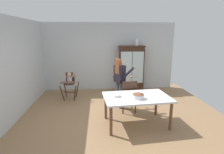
% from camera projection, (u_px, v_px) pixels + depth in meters
% --- Properties ---
extents(ground_plane, '(6.24, 6.24, 0.00)m').
position_uv_depth(ground_plane, '(114.00, 115.00, 5.15)').
color(ground_plane, '#93704C').
extents(wall_back, '(5.32, 0.06, 2.70)m').
position_uv_depth(wall_back, '(109.00, 57.00, 7.39)').
color(wall_back, silver).
rests_on(wall_back, ground_plane).
extents(wall_left, '(0.06, 5.32, 2.70)m').
position_uv_depth(wall_left, '(12.00, 70.00, 4.65)').
color(wall_left, silver).
rests_on(wall_left, ground_plane).
extents(china_cabinet, '(1.03, 0.48, 1.81)m').
position_uv_depth(china_cabinet, '(131.00, 68.00, 7.30)').
color(china_cabinet, '#382116').
rests_on(china_cabinet, ground_plane).
extents(ceramic_vase, '(0.13, 0.13, 0.27)m').
position_uv_depth(ceramic_vase, '(137.00, 42.00, 7.09)').
color(ceramic_vase, white).
rests_on(ceramic_vase, china_cabinet).
extents(high_chair_with_toddler, '(0.61, 0.71, 0.95)m').
position_uv_depth(high_chair_with_toddler, '(69.00, 81.00, 6.30)').
color(high_chair_with_toddler, '#382116').
rests_on(high_chair_with_toddler, ground_plane).
extents(adult_person, '(0.66, 0.65, 1.53)m').
position_uv_depth(adult_person, '(120.00, 77.00, 5.48)').
color(adult_person, '#47474C').
rests_on(adult_person, ground_plane).
extents(dining_table, '(1.71, 1.19, 0.74)m').
position_uv_depth(dining_table, '(137.00, 100.00, 4.51)').
color(dining_table, silver).
rests_on(dining_table, ground_plane).
extents(birthday_cake, '(0.28, 0.28, 0.19)m').
position_uv_depth(birthday_cake, '(138.00, 96.00, 4.34)').
color(birthday_cake, white).
rests_on(birthday_cake, dining_table).
extents(serving_bowl, '(0.18, 0.18, 0.05)m').
position_uv_depth(serving_bowl, '(117.00, 96.00, 4.46)').
color(serving_bowl, silver).
rests_on(serving_bowl, dining_table).
extents(dining_chair_far_side, '(0.48, 0.48, 0.96)m').
position_uv_depth(dining_chair_far_side, '(129.00, 94.00, 5.24)').
color(dining_chair_far_side, '#382116').
rests_on(dining_chair_far_side, ground_plane).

